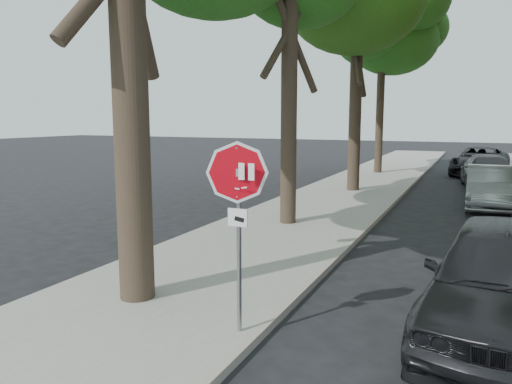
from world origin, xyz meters
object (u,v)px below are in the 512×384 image
(car_a, at_px, (505,279))
(car_b, at_px, (490,187))
(stop_sign, at_px, (238,200))
(car_d, at_px, (480,161))
(tree_far, at_px, (383,35))
(car_c, at_px, (488,172))

(car_a, xyz_separation_m, car_b, (0.00, 10.91, -0.12))
(stop_sign, xyz_separation_m, car_a, (3.30, 1.60, -1.13))
(car_a, relative_size, car_d, 0.90)
(stop_sign, height_order, tree_far, tree_far)
(stop_sign, bearing_deg, car_d, 82.60)
(tree_far, bearing_deg, car_a, -74.76)
(stop_sign, distance_m, car_d, 23.04)
(stop_sign, relative_size, car_a, 0.54)
(car_a, xyz_separation_m, car_c, (0.00, 15.80, -0.11))
(car_b, bearing_deg, car_a, -90.88)
(car_b, height_order, car_d, car_d)
(car_a, height_order, car_c, car_a)
(car_a, relative_size, car_b, 1.13)
(car_b, height_order, car_c, car_c)
(stop_sign, bearing_deg, car_a, 25.92)
(car_a, bearing_deg, car_b, 95.58)
(car_b, relative_size, car_c, 0.87)
(tree_far, height_order, car_c, tree_far)
(car_c, distance_m, car_d, 5.43)
(stop_sign, bearing_deg, car_b, 75.23)
(stop_sign, distance_m, tree_far, 21.88)
(car_d, bearing_deg, stop_sign, -89.90)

